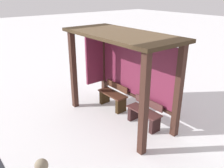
% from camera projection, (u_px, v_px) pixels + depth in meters
% --- Properties ---
extents(ground_plane, '(60.00, 60.00, 0.00)m').
position_uv_depth(ground_plane, '(119.00, 118.00, 6.86)').
color(ground_plane, white).
extents(bus_shelter, '(3.35, 1.53, 2.49)m').
position_uv_depth(bus_shelter, '(123.00, 58.00, 6.40)').
color(bus_shelter, '#371F18').
rests_on(bus_shelter, ground).
extents(bench_left_inside, '(1.03, 0.40, 0.77)m').
position_uv_depth(bench_left_inside, '(113.00, 97.00, 7.41)').
color(bench_left_inside, '#49281B').
rests_on(bench_left_inside, ground).
extents(bench_center_inside, '(1.03, 0.38, 0.74)m').
position_uv_depth(bench_center_inside, '(144.00, 114.00, 6.42)').
color(bench_center_inside, '#4D2A29').
rests_on(bench_center_inside, ground).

